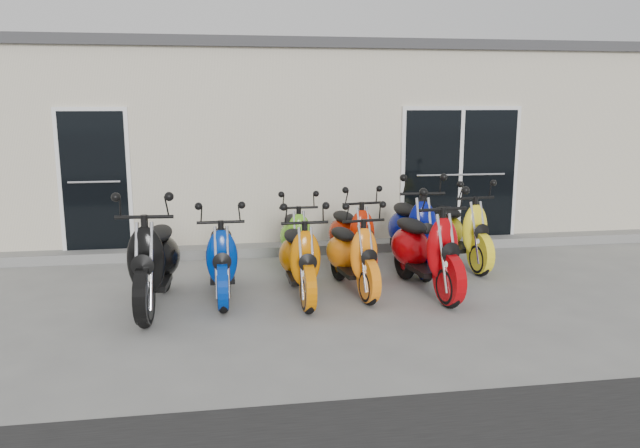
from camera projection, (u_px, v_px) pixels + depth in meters
The scene contains 15 objects.
ground at pixel (327, 290), 8.06m from camera, with size 80.00×80.00×0.00m, color gray.
building at pixel (284, 140), 12.78m from camera, with size 14.00×6.00×3.20m, color beige.
roof_cap at pixel (283, 56), 12.45m from camera, with size 14.20×6.20×0.16m, color #3F3F42.
front_step at pixel (306, 248), 10.00m from camera, with size 14.00×0.40×0.15m, color gray.
door_left at pixel (95, 177), 9.41m from camera, with size 1.07×0.08×2.22m, color black.
door_right at pixel (460, 171), 10.32m from camera, with size 2.02×0.08×2.22m, color black.
scooter_front_black at pixel (153, 248), 7.24m from camera, with size 0.71×1.96×1.45m, color black, non-canonical shape.
scooter_front_blue at pixel (222, 247), 7.64m from camera, with size 0.63×1.72×1.27m, color #012995, non-canonical shape.
scooter_front_orange_a at pixel (300, 248), 7.60m from camera, with size 0.63×1.72×1.27m, color #D66D03, non-canonical shape.
scooter_front_orange_b at pixel (352, 245), 7.87m from camera, with size 0.60×1.66×1.23m, color orange, non-canonical shape.
scooter_front_red at pixel (425, 238), 7.84m from camera, with size 0.70×1.92×1.42m, color #AE0409, non-canonical shape.
scooter_back_green at pixel (296, 229), 8.84m from camera, with size 0.60×1.65×1.22m, color #6DC821, non-canonical shape.
scooter_back_red at pixel (352, 226), 8.92m from camera, with size 0.63×1.72×1.27m, color #BE1E04, non-canonical shape.
scooter_back_blue at pixel (413, 220), 8.92m from camera, with size 0.71×1.96×1.45m, color #040E79, non-canonical shape.
scooter_back_yellow at pixel (460, 221), 9.13m from camera, with size 0.65×1.79×1.33m, color yellow, non-canonical shape.
Camera 1 is at (-1.32, -7.62, 2.41)m, focal length 35.00 mm.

